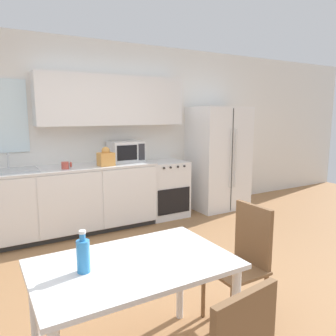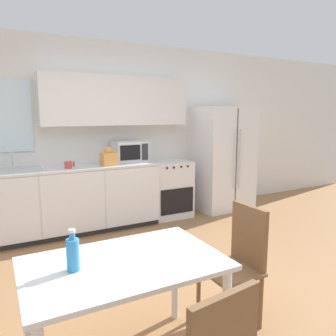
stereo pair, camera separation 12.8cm
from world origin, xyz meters
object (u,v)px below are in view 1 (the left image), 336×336
Objects in this scene: oven_range at (164,189)px; drink_bottle at (83,255)px; refrigerator at (218,158)px; dining_chair_side at (244,255)px; coffee_mug at (66,165)px; dining_table at (134,278)px; microwave at (126,151)px.

oven_range is 3.44m from drink_bottle.
refrigerator reaches higher than drink_bottle.
refrigerator is 1.88× the size of dining_chair_side.
drink_bottle is (-2.07, -2.72, 0.40)m from oven_range.
dining_chair_side is (-1.84, -2.63, -0.34)m from refrigerator.
drink_bottle reaches higher than oven_range.
coffee_mug is 0.53× the size of drink_bottle.
oven_range is 6.84× the size of coffee_mug.
dining_chair_side is at bearing -125.10° from refrigerator.
oven_range is at bearing 177.17° from refrigerator.
drink_bottle is (-3.12, -2.67, -0.03)m from refrigerator.
dining_table is (-1.78, -2.75, 0.19)m from oven_range.
coffee_mug is at bearing 85.49° from dining_table.
oven_range is 1.14m from refrigerator.
drink_bottle is at bearing 91.21° from dining_chair_side.
oven_range is 2.79m from dining_chair_side.
coffee_mug is 2.59m from dining_table.
microwave is at bearing -4.32° from dining_chair_side.
refrigerator is at bearing 43.64° from dining_table.
oven_range is at bearing -17.19° from dining_chair_side.
oven_range is at bearing 52.65° from drink_bottle.
coffee_mug is at bearing 16.69° from dining_chair_side.
microwave is at bearing 172.30° from oven_range.
refrigerator reaches higher than dining_table.
dining_table is 0.36m from drink_bottle.
dining_chair_side is (-0.18, -2.76, -0.54)m from microwave.
oven_range is 0.51× the size of refrigerator.
dining_chair_side reaches higher than dining_table.
oven_range is 3.28m from dining_table.
drink_bottle is (-0.30, 0.03, 0.21)m from dining_table.
coffee_mug is 2.65m from dining_chair_side.
microwave is at bearing 67.74° from dining_table.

